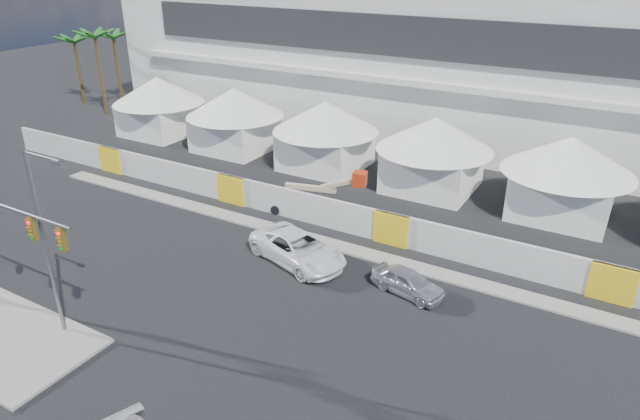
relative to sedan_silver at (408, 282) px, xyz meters
The scene contains 9 objects.
ground 13.37m from the sedan_silver, 131.89° to the right, with size 160.00×160.00×0.00m, color black.
stadium 32.76m from the sedan_silver, 90.38° to the left, with size 80.00×24.80×21.98m.
tent_row 16.57m from the sedan_silver, 120.92° to the left, with size 53.40×8.40×5.40m.
hoarding_fence 5.42m from the sedan_silver, 122.64° to the left, with size 70.00×0.25×2.00m, color silver.
palm_cluster 47.09m from the sedan_silver, 155.23° to the left, with size 10.60×10.60×8.55m.
sedan_silver is the anchor object (origin of this frame).
pickup_curb 6.60m from the sedan_silver, behind, with size 6.13×2.83×1.70m, color white.
streetlight_median 17.14m from the sedan_silver, 137.89° to the right, with size 2.45×0.25×8.86m.
boom_lift 11.25m from the sedan_silver, 150.41° to the left, with size 6.68×2.22×3.30m.
Camera 1 is at (17.62, -13.86, 16.27)m, focal length 32.00 mm.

